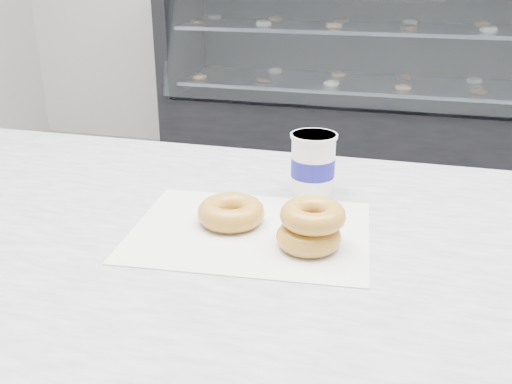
# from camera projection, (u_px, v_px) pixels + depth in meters

# --- Properties ---
(display_case) EXTENTS (2.40, 0.74, 1.25)m
(display_case) POSITION_uv_depth(u_px,v_px,m) (368.00, 99.00, 3.41)
(display_case) COLOR black
(display_case) RESTS_ON ground
(wax_paper) EXTENTS (0.36, 0.29, 0.00)m
(wax_paper) POSITION_uv_depth(u_px,v_px,m) (250.00, 231.00, 0.83)
(wax_paper) COLOR silver
(wax_paper) RESTS_ON counter
(donut_single) EXTENTS (0.10, 0.10, 0.03)m
(donut_single) POSITION_uv_depth(u_px,v_px,m) (231.00, 212.00, 0.84)
(donut_single) COLOR #BB8933
(donut_single) RESTS_ON wax_paper
(donut_stack) EXTENTS (0.10, 0.10, 0.06)m
(donut_stack) POSITION_uv_depth(u_px,v_px,m) (311.00, 226.00, 0.77)
(donut_stack) COLOR #BB8933
(donut_stack) RESTS_ON wax_paper
(coffee_cup) EXTENTS (0.09, 0.09, 0.10)m
(coffee_cup) POSITION_uv_depth(u_px,v_px,m) (313.00, 164.00, 0.94)
(coffee_cup) COLOR white
(coffee_cup) RESTS_ON counter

